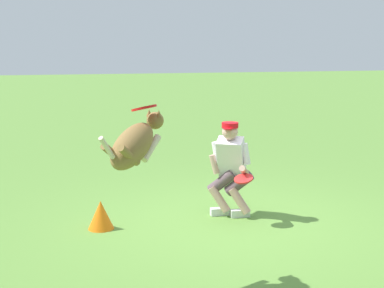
{
  "coord_description": "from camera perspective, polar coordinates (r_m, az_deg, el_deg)",
  "views": [
    {
      "loc": [
        1.93,
        6.91,
        2.42
      ],
      "look_at": [
        0.67,
        0.59,
        1.21
      ],
      "focal_mm": 54.14,
      "sensor_mm": 36.0,
      "label": 1
    }
  ],
  "objects": [
    {
      "name": "person",
      "position": [
        7.76,
        3.82,
        -2.17
      ],
      "size": [
        0.64,
        0.7,
        1.29
      ],
      "rotation": [
        0.0,
        0.0,
        1.08
      ],
      "color": "silver",
      "rests_on": "ground_plane"
    },
    {
      "name": "frisbee_flying",
      "position": [
        5.48,
        -4.75,
        3.56
      ],
      "size": [
        0.33,
        0.33,
        0.09
      ],
      "primitive_type": "cylinder",
      "rotation": [
        0.05,
        0.24,
        5.76
      ],
      "color": "red"
    },
    {
      "name": "dog",
      "position": [
        5.37,
        -5.65,
        -0.0
      ],
      "size": [
        0.71,
        0.85,
        0.57
      ],
      "rotation": [
        0.0,
        0.0,
        4.03
      ],
      "color": "olive"
    },
    {
      "name": "frisbee_held",
      "position": [
        7.44,
        5.09,
        -3.43
      ],
      "size": [
        0.27,
        0.26,
        0.12
      ],
      "primitive_type": "cylinder",
      "rotation": [
        -0.19,
        0.24,
        0.07
      ],
      "color": "red",
      "rests_on": "person"
    },
    {
      "name": "training_cone",
      "position": [
        7.46,
        -8.97,
        -6.91
      ],
      "size": [
        0.33,
        0.33,
        0.37
      ],
      "primitive_type": "cone",
      "color": "orange",
      "rests_on": "ground_plane"
    },
    {
      "name": "ground_plane",
      "position": [
        7.57,
        4.17,
        -7.99
      ],
      "size": [
        60.0,
        60.0,
        0.0
      ],
      "primitive_type": "plane",
      "color": "#598737"
    }
  ]
}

